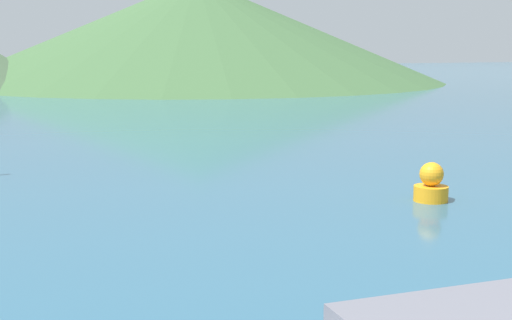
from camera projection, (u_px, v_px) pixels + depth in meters
buoy_marker at (431, 185)px, 17.10m from camera, size 0.82×0.82×0.95m
hill_central at (198, 30)px, 71.54m from camera, size 48.85×48.85×10.16m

